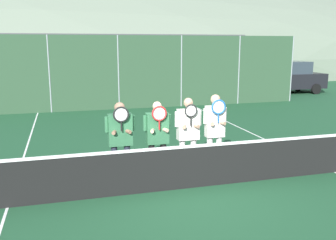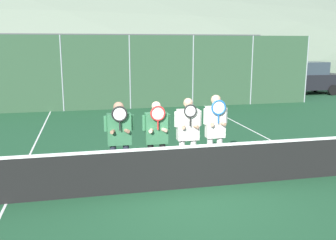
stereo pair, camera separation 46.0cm
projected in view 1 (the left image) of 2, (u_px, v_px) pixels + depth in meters
The scene contains 15 objects.
ground_plane at pixel (191, 188), 7.68m from camera, with size 120.00×120.00×0.00m, color #1E4C2D.
hill_distant at pixel (78, 63), 57.43m from camera, with size 130.41×72.45×25.36m.
clubhouse_building at pixel (98, 63), 22.97m from camera, with size 17.02×5.50×3.42m.
fence_back at pixel (119, 73), 16.59m from camera, with size 17.66×0.06×3.27m.
tennis_net at pixel (191, 166), 7.58m from camera, with size 9.43×0.09×1.01m.
court_line_left_sideline at pixel (23, 159), 9.57m from camera, with size 0.05×16.00×0.01m, color white.
court_line_right_sideline at pixel (267, 140), 11.44m from camera, with size 0.05×16.00×0.01m, color white.
player_leftmost at pixel (120, 135), 7.72m from camera, with size 0.63×0.34×1.74m.
player_center_left at pixel (157, 135), 7.89m from camera, with size 0.60×0.34×1.72m.
player_center_right at pixel (188, 131), 8.15m from camera, with size 0.60×0.34×1.76m.
player_rightmost at pixel (215, 128), 8.28m from camera, with size 0.54×0.34×1.82m.
car_far_left at pixel (16, 86), 18.15m from camera, with size 4.08×1.99×1.72m.
car_left_of_center at pixel (117, 83), 19.35m from camera, with size 4.38×2.02×1.79m.
car_center at pixel (206, 80), 20.76m from camera, with size 4.27×2.02×1.82m.
car_right_of_center at pixel (286, 77), 22.17m from camera, with size 4.60×1.91×1.87m.
Camera 1 is at (-2.42, -6.84, 2.90)m, focal length 40.00 mm.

